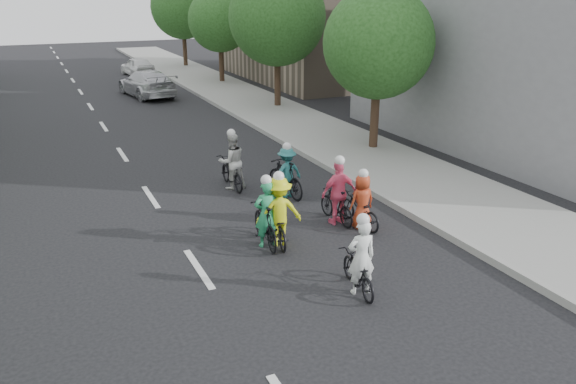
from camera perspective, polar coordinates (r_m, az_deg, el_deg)
ground at (r=12.59m, az=-9.07°, el=-7.71°), size 120.00×120.00×0.00m
sidewalk_right at (r=24.16m, az=2.60°, el=6.19°), size 4.00×80.00×0.15m
curb_right at (r=23.34m, az=-1.68°, el=5.76°), size 0.18×80.00×0.18m
bldg_ne at (r=24.67m, az=25.87°, el=13.83°), size 10.00×14.00×8.00m
bldg_se at (r=39.63m, az=3.73°, el=17.25°), size 10.00×14.00×8.00m
tree_r_0 at (r=21.03m, az=9.18°, el=14.68°), size 4.00×4.00×5.97m
tree_r_1 at (r=28.90m, az=-1.12°, el=17.36°), size 4.80×4.80×6.93m
tree_r_2 at (r=37.33m, az=-6.95°, el=16.94°), size 4.00×4.00×5.97m
tree_r_3 at (r=45.94m, az=-10.69°, el=17.97°), size 4.80×4.80×6.93m
cyclist_0 at (r=16.45m, az=-0.19°, el=1.70°), size 1.04×1.87×1.66m
cyclist_1 at (r=14.60m, az=5.07°, el=-0.64°), size 1.01×1.56×1.85m
cyclist_2 at (r=13.31m, az=-2.29°, el=-2.91°), size 0.67×1.79×1.79m
cyclist_3 at (r=17.25m, az=-5.73°, el=2.53°), size 0.84×1.78×1.87m
cyclist_4 at (r=14.50m, az=7.38°, el=-1.46°), size 0.72×1.68×1.57m
cyclist_5 at (r=13.35m, az=-1.00°, el=-2.56°), size 1.20×1.74×1.84m
cyclist_6 at (r=11.41m, az=7.23°, el=-7.53°), size 0.77×1.60×1.73m
follow_car_lead at (r=33.57m, az=-14.16°, el=10.65°), size 2.82×5.36×1.48m
follow_car_trail at (r=42.18m, az=-15.04°, el=12.23°), size 2.05×4.01×1.31m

